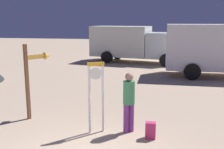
# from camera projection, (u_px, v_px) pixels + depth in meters

# --- Properties ---
(standing_clock) EXTENTS (0.46, 0.29, 2.04)m
(standing_clock) POSITION_uv_depth(u_px,v_px,m) (96.00, 90.00, 7.52)
(standing_clock) COLOR white
(standing_clock) RESTS_ON ground_plane
(arrow_sign) EXTENTS (0.70, 0.85, 2.45)m
(arrow_sign) POSITION_uv_depth(u_px,v_px,m) (35.00, 71.00, 8.68)
(arrow_sign) COLOR brown
(arrow_sign) RESTS_ON ground_plane
(person_near_clock) EXTENTS (0.33, 0.33, 1.75)m
(person_near_clock) POSITION_uv_depth(u_px,v_px,m) (129.00, 99.00, 7.58)
(person_near_clock) COLOR #79358C
(person_near_clock) RESTS_ON ground_plane
(backpack) EXTENTS (0.28, 0.23, 0.46)m
(backpack) POSITION_uv_depth(u_px,v_px,m) (151.00, 130.00, 7.30)
(backpack) COLOR #C83067
(backpack) RESTS_ON ground_plane
(box_truck_near) EXTENTS (6.74, 3.68, 2.73)m
(box_truck_near) POSITION_uv_depth(u_px,v_px,m) (130.00, 42.00, 20.52)
(box_truck_near) COLOR silver
(box_truck_near) RESTS_ON ground_plane
(box_truck_far) EXTENTS (6.35, 2.71, 2.96)m
(box_truck_far) POSITION_uv_depth(u_px,v_px,m) (218.00, 49.00, 15.11)
(box_truck_far) COLOR silver
(box_truck_far) RESTS_ON ground_plane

